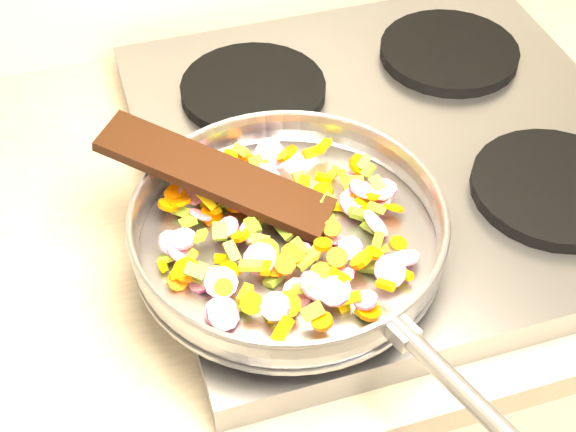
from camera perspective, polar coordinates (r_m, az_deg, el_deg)
name	(u,v)px	position (r m, az deg, el deg)	size (l,w,h in m)	color
cooktop	(392,152)	(1.01, 7.39, 4.52)	(0.60, 0.60, 0.04)	#939399
grate_fl	(323,242)	(0.86, 2.52, -1.85)	(0.19, 0.19, 0.02)	black
grate_fr	(554,188)	(0.97, 18.40, 1.93)	(0.19, 0.19, 0.02)	black
grate_bl	(253,89)	(1.06, -2.49, 9.01)	(0.19, 0.19, 0.02)	black
grate_br	(449,52)	(1.15, 11.38, 11.38)	(0.19, 0.19, 0.02)	black
saute_pan	(289,228)	(0.83, 0.11, -0.84)	(0.36, 0.52, 0.05)	#9E9EA5
vegetable_heap	(283,230)	(0.83, -0.36, -1.00)	(0.28, 0.29, 0.05)	#FF6900
wooden_spatula	(215,175)	(0.85, -5.20, 2.92)	(0.26, 0.06, 0.01)	black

